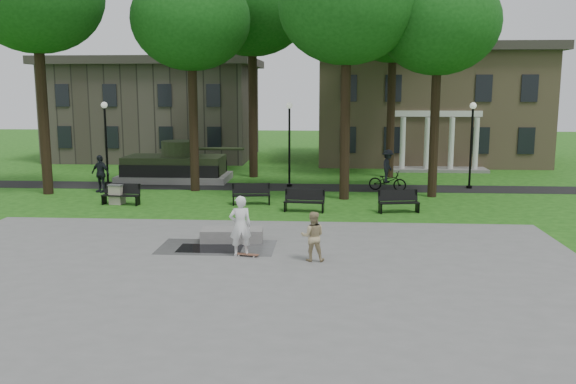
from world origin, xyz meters
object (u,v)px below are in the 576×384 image
at_px(concrete_block, 232,235).
at_px(trash_bin, 117,194).
at_px(skateboarder, 240,226).
at_px(park_bench_0, 121,194).
at_px(cyclist, 388,174).
at_px(friend_watching, 313,236).

bearing_deg(concrete_block, trash_bin, 134.05).
height_order(skateboarder, trash_bin, skateboarder).
distance_m(concrete_block, park_bench_0, 9.32).
xyz_separation_m(cyclist, park_bench_0, (-13.02, -4.89, -0.39)).
bearing_deg(concrete_block, skateboarder, -72.93).
height_order(cyclist, park_bench_0, cyclist).
relative_size(concrete_block, skateboarder, 1.10).
height_order(park_bench_0, trash_bin, park_bench_0).
distance_m(skateboarder, park_bench_0, 11.17).
height_order(skateboarder, friend_watching, skateboarder).
relative_size(concrete_block, park_bench_0, 1.20).
distance_m(friend_watching, trash_bin, 13.35).
xyz_separation_m(cyclist, trash_bin, (-13.27, -4.77, -0.43)).
relative_size(skateboarder, cyclist, 0.89).
bearing_deg(friend_watching, trash_bin, -44.94).
relative_size(park_bench_0, trash_bin, 1.91).
bearing_deg(skateboarder, cyclist, -129.23).
xyz_separation_m(friend_watching, park_bench_0, (-9.38, 9.12, -0.29)).
distance_m(friend_watching, park_bench_0, 13.09).
bearing_deg(cyclist, trash_bin, 127.94).
bearing_deg(trash_bin, park_bench_0, -26.10).
bearing_deg(friend_watching, park_bench_0, -45.32).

